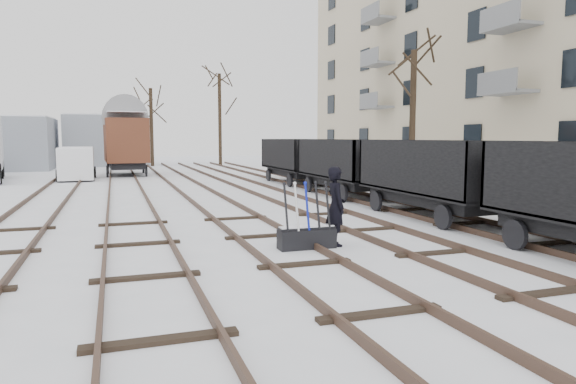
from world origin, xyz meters
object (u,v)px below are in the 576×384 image
at_px(worker, 336,206).
at_px(panel_van, 77,163).
at_px(ground_frame, 307,236).
at_px(box_van_wagon, 125,139).

xyz_separation_m(worker, panel_van, (-6.91, 21.99, 0.09)).
xyz_separation_m(ground_frame, worker, (0.75, 0.10, 0.63)).
bearing_deg(box_van_wagon, ground_frame, -85.10).
relative_size(worker, panel_van, 0.42).
distance_m(ground_frame, box_van_wagon, 25.31).
relative_size(worker, box_van_wagon, 0.33).
bearing_deg(worker, ground_frame, 102.03).
relative_size(box_van_wagon, panel_van, 1.24).
bearing_deg(worker, box_van_wagon, 13.66).
xyz_separation_m(ground_frame, panel_van, (-6.16, 22.09, 0.72)).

